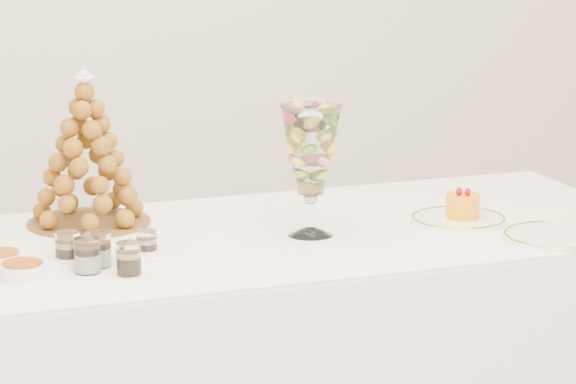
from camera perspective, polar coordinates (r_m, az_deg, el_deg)
name	(u,v)px	position (r m, az deg, el deg)	size (l,w,h in m)	color
lace_tray	(80,239)	(3.25, -8.70, -1.96)	(0.57, 0.43, 0.02)	white
macaron_vase	(311,151)	(3.24, 0.96, 1.71)	(0.14, 0.14, 0.32)	white
cake_plate	(458,220)	(3.43, 7.14, -1.15)	(0.24, 0.24, 0.01)	white
spare_plate	(557,237)	(3.31, 11.20, -1.85)	(0.26, 0.26, 0.01)	white
verrine_a	(68,248)	(3.06, -9.20, -2.34)	(0.06, 0.06, 0.08)	white
verrine_b	(98,250)	(3.04, -7.94, -2.40)	(0.06, 0.06, 0.08)	white
verrine_c	(147,244)	(3.10, -5.94, -2.19)	(0.05, 0.05, 0.06)	white
verrine_d	(87,255)	(3.00, -8.40, -2.64)	(0.06, 0.06, 0.08)	white
verrine_e	(129,259)	(2.97, -6.68, -2.78)	(0.05, 0.05, 0.07)	white
ramekin_back	(0,260)	(3.08, -11.97, -2.80)	(0.10, 0.10, 0.03)	white
ramekin_front	(23,271)	(2.99, -11.04, -3.25)	(0.10, 0.10, 0.03)	white
croquembouche	(86,150)	(3.31, -8.43, 1.74)	(0.30, 0.30, 0.37)	brown
mousse_cake	(463,206)	(3.42, 7.32, -0.57)	(0.09, 0.09, 0.07)	orange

